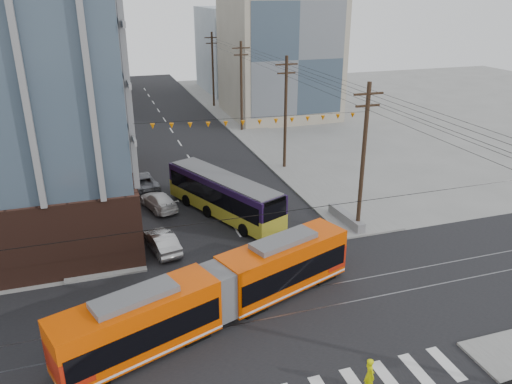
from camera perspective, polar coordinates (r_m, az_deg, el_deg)
ground at (r=26.24m, az=6.54°, el=-17.34°), size 160.00×160.00×0.00m
bg_bldg_nw_near at (r=71.11m, az=-25.27°, el=13.91°), size 18.00×16.00×18.00m
bg_bldg_ne_near at (r=71.32m, az=2.62°, el=15.11°), size 14.00×14.00×16.00m
bg_bldg_nw_far at (r=90.63m, az=-22.17°, el=16.34°), size 16.00×18.00×20.00m
bg_bldg_ne_far at (r=90.87m, az=-0.76°, el=15.99°), size 16.00×16.00×14.00m
utility_pole_far at (r=77.08m, az=-4.95°, el=13.69°), size 0.30×0.30×11.00m
streetcar at (r=27.13m, az=-4.40°, el=-11.40°), size 17.14×8.17×3.34m
city_bus at (r=39.21m, az=-3.71°, el=-0.39°), size 6.97×11.75×3.32m
parked_car_silver at (r=34.75m, az=-10.75°, el=-5.58°), size 2.30×4.51×1.42m
parked_car_white at (r=41.41m, az=-11.08°, el=-1.00°), size 3.08×4.94×1.33m
parked_car_grey at (r=45.84m, az=-13.00°, el=1.20°), size 3.11×5.45×1.43m
pedestrian at (r=23.93m, az=12.85°, el=-19.71°), size 0.45×0.65×1.73m
jersey_barrier at (r=38.73m, az=10.25°, el=-2.99°), size 1.25×4.35×0.86m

